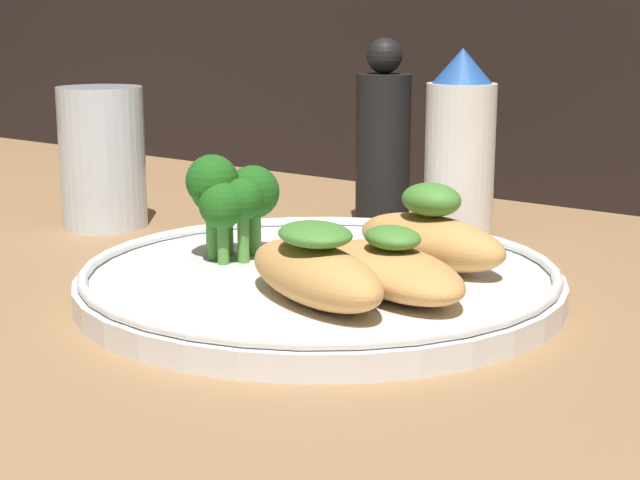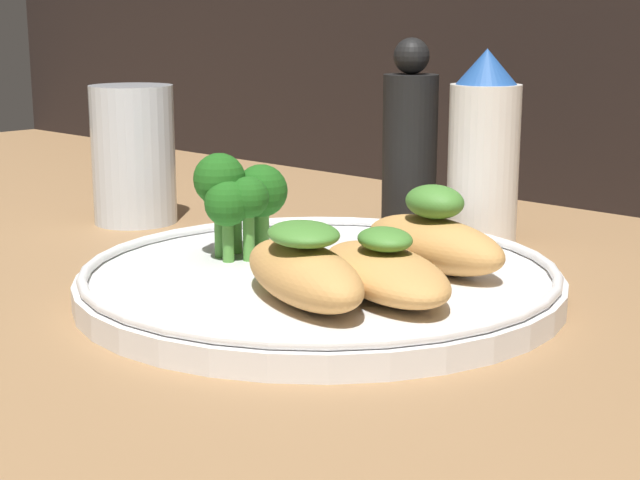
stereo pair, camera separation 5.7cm
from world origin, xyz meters
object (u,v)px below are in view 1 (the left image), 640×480
Objects in this scene: pepper_grinder at (383,143)px; sauce_bottle at (460,149)px; plate at (320,280)px; drinking_glass at (102,158)px; broccoli_bunch at (230,195)px.

sauce_bottle is at bearing -0.00° from pepper_grinder.
plate is at bearing -66.28° from pepper_grinder.
drinking_glass is (-17.08, -13.34, -1.12)cm from pepper_grinder.
broccoli_bunch is 0.45× the size of pepper_grinder.
drinking_glass is (-25.29, 5.34, 4.43)cm from plate.
drinking_glass reaches higher than broccoli_bunch.
plate is at bearing -85.52° from sauce_bottle.
pepper_grinder is at bearing 180.00° from sauce_bottle.
sauce_bottle is 0.95× the size of pepper_grinder.
plate is 4.34× the size of broccoli_bunch.
drinking_glass is (-18.63, 5.76, 0.06)cm from broccoli_bunch.
pepper_grinder is at bearing 37.99° from drinking_glass.
sauce_bottle is at bearing 74.77° from broccoli_bunch.
plate is 1.95× the size of pepper_grinder.
pepper_grinder is (-8.21, 18.68, 5.56)cm from plate.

